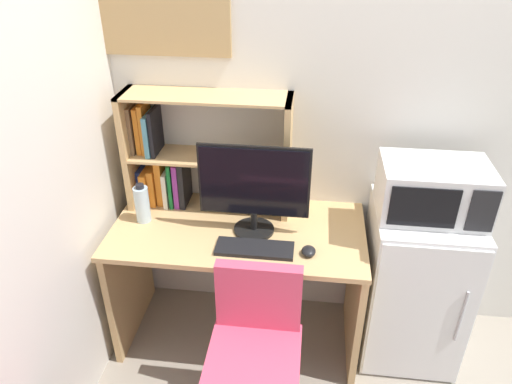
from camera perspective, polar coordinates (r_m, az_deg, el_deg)
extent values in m
cube|color=silver|center=(2.74, 26.71, 7.54)|extent=(6.40, 0.04, 2.60)
cube|color=tan|center=(2.54, -2.15, -4.62)|extent=(1.33, 0.67, 0.03)
cube|color=tan|center=(2.94, -14.80, -9.78)|extent=(0.04, 0.60, 0.75)
cube|color=tan|center=(2.78, 11.65, -12.03)|extent=(0.04, 0.60, 0.75)
cube|color=tan|center=(2.71, -14.64, 4.95)|extent=(0.03, 0.24, 0.65)
cube|color=tan|center=(2.53, 3.76, 4.09)|extent=(0.03, 0.24, 0.65)
cube|color=tan|center=(2.47, -6.12, 11.25)|extent=(0.89, 0.24, 0.01)
cube|color=tan|center=(2.60, -5.72, 4.18)|extent=(0.82, 0.24, 0.01)
cube|color=navy|center=(2.82, -13.23, 1.06)|extent=(0.03, 0.14, 0.20)
cube|color=orange|center=(2.79, -12.64, 0.87)|extent=(0.04, 0.20, 0.20)
cube|color=orange|center=(2.78, -11.87, 1.03)|extent=(0.03, 0.18, 0.22)
cube|color=orange|center=(2.76, -11.07, 1.51)|extent=(0.04, 0.16, 0.27)
cube|color=silver|center=(2.76, -10.32, 0.80)|extent=(0.02, 0.19, 0.21)
cube|color=#197233|center=(2.74, -9.74, 1.30)|extent=(0.02, 0.19, 0.26)
cube|color=purple|center=(2.73, -9.11, 1.27)|extent=(0.03, 0.18, 0.26)
cube|color=black|center=(2.72, -8.46, 1.29)|extent=(0.03, 0.18, 0.27)
cube|color=brown|center=(2.67, -14.25, 7.41)|extent=(0.02, 0.16, 0.26)
cube|color=orange|center=(2.67, -13.54, 7.38)|extent=(0.03, 0.15, 0.26)
cube|color=orange|center=(2.65, -12.97, 7.53)|extent=(0.03, 0.15, 0.27)
cube|color=teal|center=(2.64, -12.39, 6.92)|extent=(0.03, 0.19, 0.22)
cube|color=black|center=(2.63, -11.83, 7.19)|extent=(0.02, 0.18, 0.25)
cylinder|color=black|center=(2.51, -0.24, -4.46)|extent=(0.21, 0.21, 0.02)
cylinder|color=black|center=(2.48, -0.24, -3.38)|extent=(0.04, 0.04, 0.10)
cube|color=black|center=(2.37, -0.24, 1.29)|extent=(0.56, 0.01, 0.38)
cube|color=black|center=(2.36, -0.26, 1.23)|extent=(0.53, 0.02, 0.36)
cube|color=black|center=(2.38, -0.16, -6.73)|extent=(0.38, 0.14, 0.02)
ellipsoid|color=black|center=(2.36, 6.27, -7.00)|extent=(0.07, 0.08, 0.04)
cylinder|color=silver|center=(2.62, -13.37, -1.45)|extent=(0.08, 0.08, 0.20)
cylinder|color=black|center=(2.56, -13.66, 0.66)|extent=(0.04, 0.04, 0.02)
cube|color=white|center=(2.81, 18.15, -10.19)|extent=(0.51, 0.53, 0.91)
cube|color=white|center=(2.62, 19.07, -14.03)|extent=(0.49, 0.01, 0.88)
cylinder|color=#B2B2B7|center=(2.63, 23.22, -13.48)|extent=(0.01, 0.01, 0.32)
cube|color=silver|center=(2.49, 20.29, 0.28)|extent=(0.51, 0.35, 0.27)
cube|color=black|center=(2.32, 19.37, -1.78)|extent=(0.31, 0.01, 0.20)
cube|color=black|center=(2.39, 25.34, -2.11)|extent=(0.12, 0.01, 0.21)
cube|color=#D84766|center=(2.27, -0.29, -19.38)|extent=(0.41, 0.41, 0.07)
cube|color=#D84766|center=(2.24, 0.32, -12.27)|extent=(0.39, 0.06, 0.35)
cube|color=tan|center=(2.54, -12.24, 20.82)|extent=(0.77, 0.02, 0.48)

